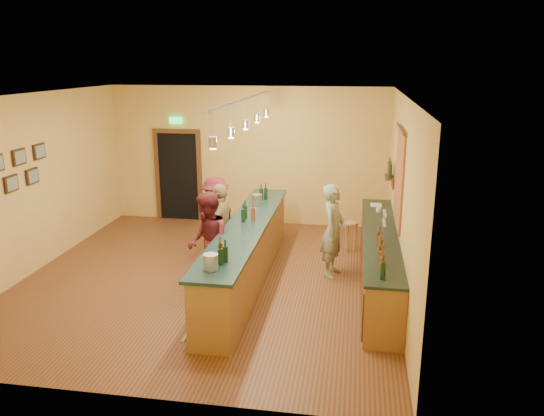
% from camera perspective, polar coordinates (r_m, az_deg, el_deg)
% --- Properties ---
extents(floor, '(7.00, 7.00, 0.00)m').
position_cam_1_polar(floor, '(9.61, -6.77, -7.49)').
color(floor, '#5B2B1A').
rests_on(floor, ground).
extents(ceiling, '(6.50, 7.00, 0.02)m').
position_cam_1_polar(ceiling, '(8.87, -7.44, 11.91)').
color(ceiling, silver).
rests_on(ceiling, wall_back).
extents(wall_back, '(6.50, 0.02, 3.20)m').
position_cam_1_polar(wall_back, '(12.43, -2.62, 5.61)').
color(wall_back, '#D7A750').
rests_on(wall_back, floor).
extents(wall_front, '(6.50, 0.02, 3.20)m').
position_cam_1_polar(wall_front, '(5.98, -16.42, -6.14)').
color(wall_front, '#D7A750').
rests_on(wall_front, floor).
extents(wall_left, '(0.02, 7.00, 3.20)m').
position_cam_1_polar(wall_left, '(10.48, -24.44, 2.34)').
color(wall_left, '#D7A750').
rests_on(wall_left, floor).
extents(wall_right, '(0.02, 7.00, 3.20)m').
position_cam_1_polar(wall_right, '(8.79, 13.73, 0.97)').
color(wall_right, '#D7A750').
rests_on(wall_right, floor).
extents(doorway, '(1.15, 0.09, 2.48)m').
position_cam_1_polar(doorway, '(12.95, -10.02, 3.66)').
color(doorway, black).
rests_on(doorway, wall_back).
extents(tapestry, '(0.03, 1.40, 1.60)m').
position_cam_1_polar(tapestry, '(9.12, 13.53, 3.12)').
color(tapestry, maroon).
rests_on(tapestry, wall_right).
extents(bottle_shelf, '(0.17, 0.55, 0.54)m').
position_cam_1_polar(bottle_shelf, '(10.61, 12.60, 3.89)').
color(bottle_shelf, '#462515').
rests_on(bottle_shelf, wall_right).
extents(picture_grid, '(0.06, 2.20, 0.70)m').
position_cam_1_polar(picture_grid, '(9.79, -26.84, 3.30)').
color(picture_grid, '#382111').
rests_on(picture_grid, wall_left).
extents(back_counter, '(0.60, 4.55, 1.27)m').
position_cam_1_polar(back_counter, '(9.27, 11.47, -5.35)').
color(back_counter, brown).
rests_on(back_counter, floor).
extents(tasting_bar, '(0.73, 5.10, 1.38)m').
position_cam_1_polar(tasting_bar, '(9.23, -2.71, -4.35)').
color(tasting_bar, brown).
rests_on(tasting_bar, floor).
extents(pendant_track, '(0.11, 4.60, 0.50)m').
position_cam_1_polar(pendant_track, '(8.71, -2.89, 10.52)').
color(pendant_track, silver).
rests_on(pendant_track, ceiling).
extents(bartender, '(0.52, 0.68, 1.68)m').
position_cam_1_polar(bartender, '(9.47, 6.60, -2.41)').
color(bartender, gray).
rests_on(bartender, floor).
extents(customer_a, '(0.91, 1.01, 1.70)m').
position_cam_1_polar(customer_a, '(8.81, -6.90, -3.75)').
color(customer_a, '#59191E').
rests_on(customer_a, floor).
extents(customer_b, '(0.49, 1.00, 1.65)m').
position_cam_1_polar(customer_b, '(9.62, -5.48, -2.19)').
color(customer_b, '#997A51').
rests_on(customer_b, floor).
extents(customer_c, '(0.76, 1.10, 1.57)m').
position_cam_1_polar(customer_c, '(10.57, -6.11, -0.81)').
color(customer_c, '#59191E').
rests_on(customer_c, floor).
extents(bar_stool, '(0.30, 0.30, 0.62)m').
position_cam_1_polar(bar_stool, '(10.79, 8.41, -2.27)').
color(bar_stool, olive).
rests_on(bar_stool, floor).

